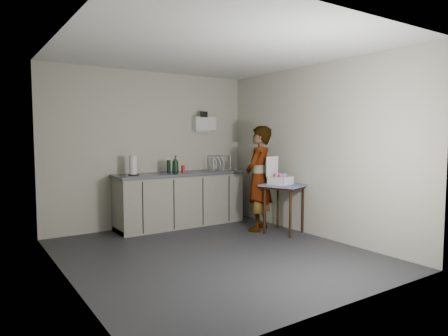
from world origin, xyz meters
TOP-DOWN VIEW (x-y plane):
  - ground at (0.00, 0.00)m, footprint 4.00×4.00m
  - wall_back at (0.00, 1.99)m, footprint 3.60×0.02m
  - wall_right at (1.79, 0.00)m, footprint 0.02×4.00m
  - wall_left at (-1.79, 0.00)m, footprint 0.02×4.00m
  - ceiling at (0.00, 0.00)m, footprint 3.60×4.00m
  - kitchen_counter at (0.40, 1.70)m, footprint 2.24×0.62m
  - wall_shelf at (1.00, 1.92)m, footprint 0.42×0.18m
  - side_table at (1.50, 0.33)m, footprint 0.77×0.77m
  - standing_man at (1.30, 0.71)m, footprint 0.74×0.67m
  - soap_bottle at (0.26, 1.60)m, footprint 0.12×0.12m
  - soda_can at (0.47, 1.74)m, footprint 0.06×0.06m
  - dark_bottle at (0.17, 1.68)m, footprint 0.06×0.06m
  - paper_towel at (-0.44, 1.69)m, footprint 0.17×0.17m
  - dish_rack at (1.16, 1.71)m, footprint 0.39×0.29m
  - bakery_box at (1.44, 0.36)m, footprint 0.37×0.38m

SIDE VIEW (x-z plane):
  - ground at x=0.00m, z-range 0.00..0.00m
  - kitchen_counter at x=0.40m, z-range -0.03..0.88m
  - side_table at x=1.50m, z-range 0.29..1.06m
  - standing_man at x=1.30m, z-range 0.00..1.69m
  - bakery_box at x=1.44m, z-range 0.66..1.09m
  - soda_can at x=0.47m, z-range 0.91..1.03m
  - dish_rack at x=1.16m, z-range 0.84..1.11m
  - dark_bottle at x=0.17m, z-range 0.91..1.13m
  - soap_bottle at x=0.26m, z-range 0.91..1.20m
  - paper_towel at x=-0.44m, z-range 0.90..1.21m
  - wall_back at x=0.00m, z-range 0.00..2.60m
  - wall_right at x=1.79m, z-range 0.00..2.60m
  - wall_left at x=-1.79m, z-range 0.00..2.60m
  - wall_shelf at x=1.00m, z-range 1.56..1.93m
  - ceiling at x=0.00m, z-range 2.59..2.60m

